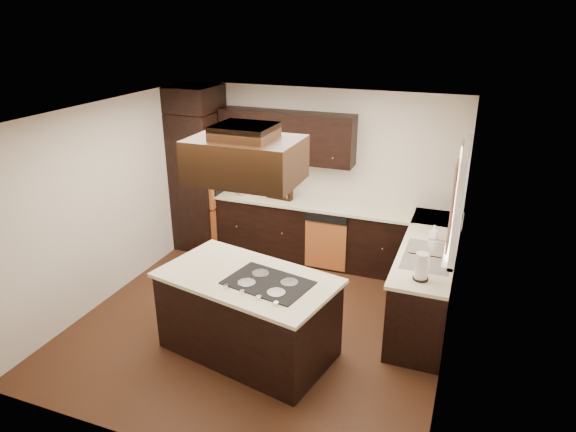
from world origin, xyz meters
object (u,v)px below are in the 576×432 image
(oven_column, at_px, (200,181))
(range_hood, at_px, (245,160))
(island, at_px, (248,316))
(spice_rack, at_px, (280,188))

(oven_column, bearing_deg, range_hood, -50.26)
(oven_column, relative_size, range_hood, 2.02)
(island, bearing_deg, oven_column, 141.03)
(oven_column, bearing_deg, spice_rack, 1.50)
(oven_column, xyz_separation_m, range_hood, (1.88, -2.25, 1.10))
(range_hood, relative_size, spice_rack, 2.63)
(island, height_order, spice_rack, spice_rack)
(oven_column, height_order, range_hood, range_hood)
(island, xyz_separation_m, spice_rack, (-0.56, 2.34, 0.65))
(oven_column, xyz_separation_m, island, (1.87, -2.30, -0.62))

